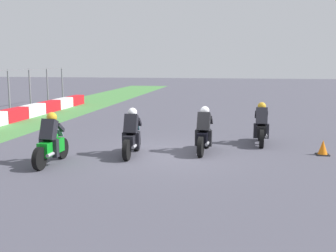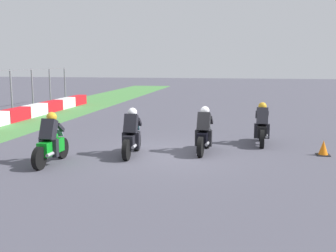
{
  "view_description": "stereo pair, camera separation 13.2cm",
  "coord_description": "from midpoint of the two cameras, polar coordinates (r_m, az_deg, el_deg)",
  "views": [
    {
      "loc": [
        -12.96,
        -2.25,
        2.97
      ],
      "look_at": [
        0.05,
        0.01,
        0.9
      ],
      "focal_mm": 44.44,
      "sensor_mm": 36.0,
      "label": 1
    },
    {
      "loc": [
        -12.94,
        -2.38,
        2.97
      ],
      "look_at": [
        0.05,
        0.01,
        0.9
      ],
      "focal_mm": 44.44,
      "sensor_mm": 36.0,
      "label": 2
    }
  ],
  "objects": [
    {
      "name": "ground_plane",
      "position": [
        13.49,
        0.3,
        -3.81
      ],
      "size": [
        120.0,
        120.0,
        0.0
      ],
      "primitive_type": "plane",
      "color": "#4A4955"
    },
    {
      "name": "traffic_cone",
      "position": [
        14.13,
        20.79,
        -2.9
      ],
      "size": [
        0.4,
        0.4,
        0.48
      ],
      "color": "black",
      "rests_on": "ground_plane"
    },
    {
      "name": "rider_lane_b",
      "position": [
        13.62,
        5.26,
        -1.05
      ],
      "size": [
        2.04,
        0.55,
        1.51
      ],
      "rotation": [
        0.0,
        0.0,
        -0.06
      ],
      "color": "black",
      "rests_on": "ground_plane"
    },
    {
      "name": "rider_lane_a",
      "position": [
        15.29,
        12.99,
        -0.15
      ],
      "size": [
        2.04,
        0.54,
        1.51
      ],
      "rotation": [
        0.0,
        0.0,
        -0.01
      ],
      "color": "black",
      "rests_on": "ground_plane"
    },
    {
      "name": "rider_lane_c",
      "position": [
        13.18,
        -4.7,
        -1.38
      ],
      "size": [
        2.04,
        0.55,
        1.51
      ],
      "rotation": [
        0.0,
        0.0,
        0.03
      ],
      "color": "black",
      "rests_on": "ground_plane"
    },
    {
      "name": "rider_lane_d",
      "position": [
        12.51,
        -15.49,
        -2.23
      ],
      "size": [
        2.04,
        0.54,
        1.51
      ],
      "rotation": [
        0.0,
        0.0,
        -0.02
      ],
      "color": "black",
      "rests_on": "ground_plane"
    }
  ]
}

